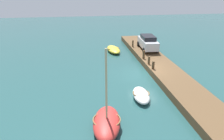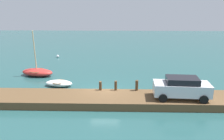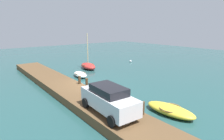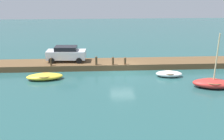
% 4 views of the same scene
% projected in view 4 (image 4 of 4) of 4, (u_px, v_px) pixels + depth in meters
% --- Properties ---
extents(ground_plane, '(84.00, 84.00, 0.00)m').
position_uv_depth(ground_plane, '(122.00, 72.00, 26.98)').
color(ground_plane, '#234C4C').
extents(dock_platform, '(27.40, 2.86, 0.63)m').
position_uv_depth(dock_platform, '(121.00, 64.00, 28.70)').
color(dock_platform, brown).
rests_on(dock_platform, ground_plane).
extents(rowboat_red, '(3.71, 2.17, 4.92)m').
position_uv_depth(rowboat_red, '(213.00, 83.00, 22.93)').
color(rowboat_red, '#B72D28').
rests_on(rowboat_red, ground_plane).
extents(rowboat_yellow, '(3.60, 1.76, 0.61)m').
position_uv_depth(rowboat_yellow, '(45.00, 76.00, 24.87)').
color(rowboat_yellow, gold).
rests_on(rowboat_yellow, ground_plane).
extents(dinghy_white, '(2.72, 1.43, 0.59)m').
position_uv_depth(dinghy_white, '(169.00, 74.00, 25.63)').
color(dinghy_white, white).
rests_on(dinghy_white, ground_plane).
extents(mooring_post_west, '(0.24, 0.24, 0.76)m').
position_uv_depth(mooring_post_west, '(125.00, 61.00, 27.38)').
color(mooring_post_west, '#47331E').
rests_on(mooring_post_west, dock_platform).
extents(mooring_post_mid_west, '(0.22, 0.22, 0.82)m').
position_uv_depth(mooring_post_mid_west, '(113.00, 61.00, 27.30)').
color(mooring_post_mid_west, '#47331E').
rests_on(mooring_post_mid_west, dock_platform).
extents(mooring_post_mid_east, '(0.25, 0.25, 0.89)m').
position_uv_depth(mooring_post_mid_east, '(96.00, 61.00, 27.20)').
color(mooring_post_mid_east, '#47331E').
rests_on(mooring_post_mid_east, dock_platform).
extents(mooring_post_east, '(0.18, 0.18, 0.83)m').
position_uv_depth(mooring_post_east, '(51.00, 62.00, 26.95)').
color(mooring_post_east, '#47331E').
rests_on(mooring_post_east, dock_platform).
extents(parked_car, '(4.32, 2.01, 1.72)m').
position_uv_depth(parked_car, '(66.00, 54.00, 28.26)').
color(parked_car, silver).
rests_on(parked_car, dock_platform).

